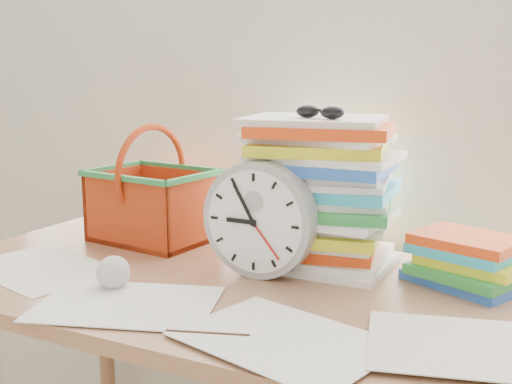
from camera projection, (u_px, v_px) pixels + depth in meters
The scene contains 10 objects.
curtain at pixel (327, 12), 1.51m from camera, with size 2.40×0.01×2.50m, color silver.
desk at pixel (252, 317), 1.29m from camera, with size 1.40×0.70×0.75m.
paper_stack at pixel (319, 192), 1.37m from camera, with size 0.32×0.26×0.32m, color white, non-canonical shape.
clock at pixel (260, 220), 1.29m from camera, with size 0.24×0.24×0.05m, color #9D9D9D.
sunglasses at pixel (320, 112), 1.29m from camera, with size 0.13×0.11×0.03m, color black, non-canonical shape.
book_stack at pixel (469, 261), 1.25m from camera, with size 0.24×0.18×0.10m, color white, non-canonical shape.
basket at pixel (153, 184), 1.57m from camera, with size 0.28×0.22×0.28m, color #CA3F13, non-canonical shape.
crumpled_ball at pixel (113, 272), 1.23m from camera, with size 0.07×0.07×0.07m, color silver.
pen at pixel (208, 334), 1.01m from camera, with size 0.01×0.01×0.14m, color black.
scattered_papers at pixel (252, 279), 1.28m from camera, with size 1.26×0.42×0.02m, color white, non-canonical shape.
Camera 1 is at (0.57, 0.52, 1.17)m, focal length 45.00 mm.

